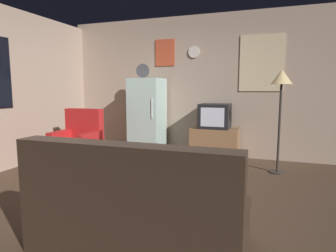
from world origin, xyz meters
The scene contains 12 objects.
ground_plane centered at (0.00, 0.00, 0.00)m, with size 12.00×12.00×0.00m, color #4C3828.
wall_with_art centered at (0.01, 2.45, 1.35)m, with size 5.20×0.12×2.69m.
fridge centered at (-0.79, 2.02, 0.75)m, with size 0.60×0.62×1.77m.
tv_stand centered at (0.54, 2.06, 0.30)m, with size 0.84×0.53×0.59m.
crt_tv centered at (0.53, 2.06, 0.81)m, with size 0.54×0.51×0.44m.
standing_lamp centered at (1.61, 1.57, 1.36)m, with size 0.32×0.32×1.59m.
coffee_table centered at (-0.42, 0.41, 0.21)m, with size 0.72×0.72×0.42m.
wine_glass centered at (-0.42, 0.33, 0.50)m, with size 0.05×0.05×0.15m, color silver.
mug_ceramic_white centered at (-0.44, 0.21, 0.47)m, with size 0.08×0.08×0.09m, color silver.
remote_control centered at (-0.46, 0.29, 0.43)m, with size 0.15×0.04×0.02m, color black.
armchair centered at (-1.56, 0.87, 0.34)m, with size 0.68×0.68×0.96m.
couch centered at (0.49, -1.14, 0.31)m, with size 1.70×0.80×0.92m.
Camera 1 is at (1.46, -3.13, 1.30)m, focal length 30.85 mm.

